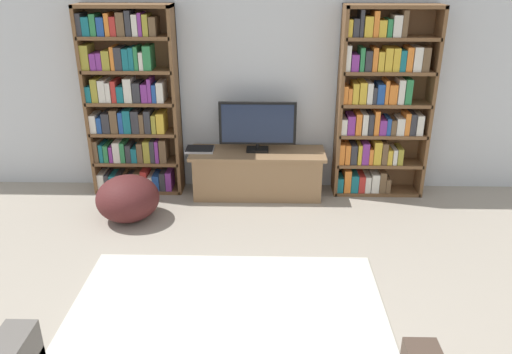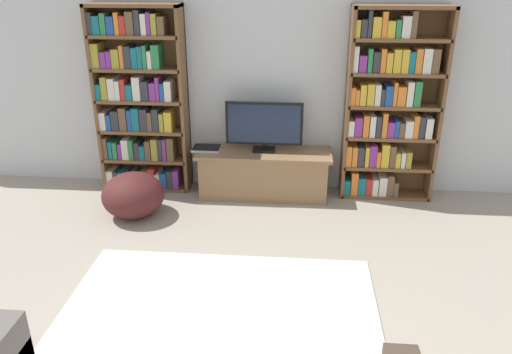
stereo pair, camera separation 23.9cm
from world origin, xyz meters
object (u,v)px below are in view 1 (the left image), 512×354
Objects in this scene: bookshelf_right at (380,105)px; laptop at (200,149)px; tv_stand at (257,173)px; bookshelf_left at (131,104)px; television at (258,125)px; beanbag_ottoman at (128,198)px.

laptop is at bearing -177.23° from bookshelf_right.
bookshelf_right reaches higher than tv_stand.
bookshelf_left is at bearing 175.10° from tv_stand.
laptop is at bearing -7.10° from bookshelf_left.
bookshelf_right is at bearing 3.99° from television.
tv_stand is 4.77× the size of laptop.
bookshelf_left is 1.39m from television.
television reaches higher than tv_stand.
television is at bearing 26.49° from beanbag_ottoman.
beanbag_ottoman is at bearing -164.19° from bookshelf_right.
bookshelf_right is 1.51m from tv_stand.
bookshelf_right reaches higher than television.
laptop is 0.49× the size of beanbag_ottoman.
television is 0.69m from laptop.
television is at bearing -3.72° from bookshelf_left.
television reaches higher than laptop.
bookshelf_right is 1.38× the size of tv_stand.
laptop reaches higher than tv_stand.
tv_stand reaches higher than beanbag_ottoman.
tv_stand is (-1.30, -0.12, -0.75)m from bookshelf_right.
tv_stand is at bearing -2.32° from laptop.
tv_stand is 0.69m from laptop.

